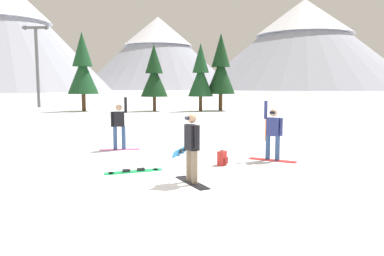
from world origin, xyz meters
TOP-DOWN VIEW (x-y plane):
  - ground_plane at (0.00, 0.00)m, footprint 800.00×800.00m
  - snowboarder_foreground at (0.98, -0.31)m, footprint 0.95×1.40m
  - snowboarder_midground at (3.49, 2.69)m, footprint 1.53×0.91m
  - snowboarder_background at (-2.05, 4.52)m, footprint 1.54×0.55m
  - loose_snowboard_far_spare at (-0.75, 0.84)m, footprint 1.66×0.95m
  - loose_snowboard_near_left at (0.42, 3.74)m, footprint 0.58×1.84m
  - backpack_red at (1.82, 1.89)m, footprint 0.35×0.37m
  - trail_marker_pole at (3.95, 7.24)m, footprint 0.06×0.06m
  - pine_tree_broad at (-4.02, 26.95)m, footprint 2.68×2.68m
  - pine_tree_short at (2.50, 27.97)m, footprint 2.87×2.87m
  - pine_tree_tall at (-10.97, 26.61)m, footprint 2.96×2.96m
  - pine_tree_leaning at (0.51, 27.09)m, footprint 2.47×2.47m
  - ski_lift_tower at (-18.37, 32.78)m, footprint 3.02×0.36m
  - peak_central_summit at (-93.75, 160.12)m, footprint 98.54×98.54m
  - peak_north_spur at (-35.77, 259.77)m, footprint 109.96×109.96m
  - peak_east_ridge at (64.48, 250.12)m, footprint 144.78×144.78m

SIDE VIEW (x-z plane):
  - ground_plane at x=0.00m, z-range 0.00..0.00m
  - loose_snowboard_far_spare at x=-0.75m, z-range -0.02..0.07m
  - loose_snowboard_near_left at x=0.42m, z-range 0.00..0.26m
  - backpack_red at x=1.82m, z-range -0.02..0.45m
  - trail_marker_pole at x=3.95m, z-range 0.00..1.71m
  - snowboarder_midground at x=3.49m, z-range -0.06..1.91m
  - snowboarder_foreground at x=0.98m, z-range 0.06..1.82m
  - snowboarder_background at x=-2.05m, z-range -0.05..1.98m
  - pine_tree_broad at x=-4.02m, z-range 0.30..6.79m
  - pine_tree_leaning at x=0.51m, z-range 0.30..6.89m
  - pine_tree_short at x=2.50m, z-range 0.34..7.99m
  - pine_tree_tall at x=-10.97m, z-range 0.35..8.03m
  - ski_lift_tower at x=-18.37m, z-range 0.65..9.92m
  - peak_north_spur at x=-35.77m, z-range 1.15..52.52m
  - peak_central_summit at x=-93.75m, z-range 1.18..53.64m
  - peak_east_ridge at x=64.48m, z-range 1.36..61.71m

